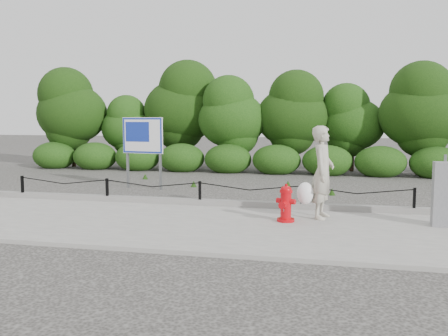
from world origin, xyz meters
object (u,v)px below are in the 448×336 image
object	(u,v)px
fire_hydrant	(286,204)
advertising_sign	(143,139)
pedestrian	(321,174)
utility_cabinet	(446,194)

from	to	relation	value
fire_hydrant	advertising_sign	world-z (taller)	advertising_sign
advertising_sign	pedestrian	bearing A→B (deg)	-24.95
pedestrian	utility_cabinet	world-z (taller)	pedestrian
fire_hydrant	advertising_sign	bearing A→B (deg)	156.44
pedestrian	advertising_sign	world-z (taller)	advertising_sign
pedestrian	utility_cabinet	xyz separation A→B (m)	(2.43, -0.25, -0.32)
pedestrian	advertising_sign	xyz separation A→B (m)	(-5.59, 3.64, 0.54)
fire_hydrant	utility_cabinet	size ratio (longest dim) A/B	0.55
utility_cabinet	advertising_sign	xyz separation A→B (m)	(-8.02, 3.89, 0.86)
pedestrian	advertising_sign	distance (m)	6.70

